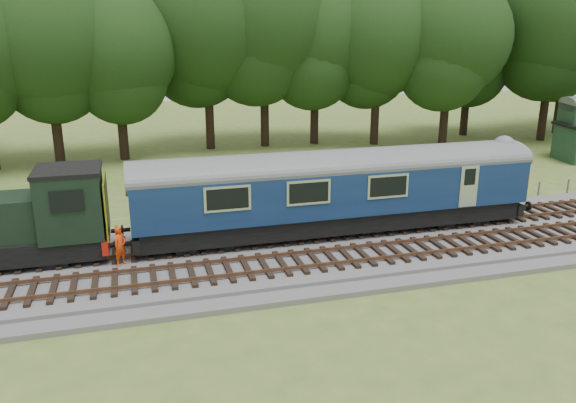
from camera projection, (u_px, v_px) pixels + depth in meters
name	position (u px, v px, depth m)	size (l,w,h in m)	color
ground	(378.00, 247.00, 24.91)	(120.00, 120.00, 0.00)	#4B6826
ballast	(379.00, 243.00, 24.86)	(70.00, 7.00, 0.35)	#4C4C4F
track_north	(366.00, 228.00, 26.09)	(67.20, 2.40, 0.21)	black
track_south	(395.00, 251.00, 23.32)	(67.20, 2.40, 0.21)	black
fence	(342.00, 216.00, 29.06)	(64.00, 0.12, 1.00)	#6B6054
tree_line	(264.00, 151.00, 45.20)	(70.00, 8.00, 18.00)	black
dmu_railcar	(337.00, 185.00, 25.07)	(18.05, 2.86, 3.88)	black
worker	(120.00, 246.00, 21.87)	(0.58, 0.38, 1.59)	#E73D0C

